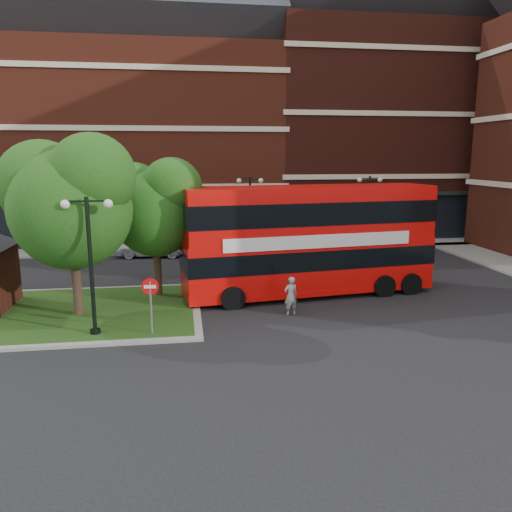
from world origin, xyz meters
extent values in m
plane|color=black|center=(0.00, 0.00, 0.00)|extent=(120.00, 120.00, 0.00)
cube|color=slate|center=(0.00, 16.50, 0.06)|extent=(44.00, 3.00, 0.12)
cube|color=maroon|center=(-8.00, 24.00, 7.00)|extent=(26.00, 12.00, 14.00)
cube|color=#471911|center=(14.00, 24.00, 8.00)|extent=(18.00, 12.00, 16.00)
cube|color=gray|center=(-8.00, 3.00, 0.06)|extent=(12.60, 7.60, 0.12)
cube|color=#19380F|center=(-8.00, 3.00, 0.07)|extent=(12.00, 7.00, 0.15)
cylinder|color=#2D2116|center=(-6.50, 2.50, 1.96)|extent=(0.36, 0.36, 3.92)
sphere|color=#1D4711|center=(-6.50, 2.50, 4.34)|extent=(4.60, 4.60, 4.60)
sphere|color=#1D4711|center=(-7.65, 3.19, 5.25)|extent=(3.45, 3.45, 3.45)
sphere|color=#1D4711|center=(-5.58, 2.04, 5.60)|extent=(3.22, 3.22, 3.22)
cylinder|color=#2D2116|center=(-3.50, 5.00, 1.74)|extent=(0.36, 0.36, 3.47)
sphere|color=#1D4711|center=(-3.50, 5.00, 3.84)|extent=(3.80, 3.80, 3.80)
sphere|color=#1D4711|center=(-4.45, 5.57, 4.65)|extent=(2.85, 2.85, 2.85)
sphere|color=#1D4711|center=(-2.74, 4.62, 4.96)|extent=(2.66, 2.66, 2.66)
cylinder|color=black|center=(-5.50, 0.20, 2.50)|extent=(0.14, 0.14, 5.00)
cylinder|color=black|center=(-5.50, 0.20, 0.15)|extent=(0.36, 0.36, 0.30)
cube|color=black|center=(-5.50, 0.20, 4.85)|extent=(1.40, 0.06, 0.06)
sphere|color=#F2EACC|center=(-6.20, 0.20, 4.75)|extent=(0.32, 0.32, 0.32)
sphere|color=#F2EACC|center=(-4.80, 0.20, 4.75)|extent=(0.32, 0.32, 0.32)
cylinder|color=black|center=(2.00, 14.50, 2.50)|extent=(0.14, 0.14, 5.00)
cylinder|color=black|center=(2.00, 14.50, 0.15)|extent=(0.36, 0.36, 0.30)
cube|color=black|center=(2.00, 14.50, 4.85)|extent=(1.40, 0.06, 0.06)
sphere|color=#F2EACC|center=(1.30, 14.50, 4.75)|extent=(0.32, 0.32, 0.32)
sphere|color=#F2EACC|center=(2.70, 14.50, 4.75)|extent=(0.32, 0.32, 0.32)
cylinder|color=black|center=(10.00, 14.50, 2.50)|extent=(0.14, 0.14, 5.00)
cylinder|color=black|center=(10.00, 14.50, 0.15)|extent=(0.36, 0.36, 0.30)
cube|color=black|center=(10.00, 14.50, 4.85)|extent=(1.40, 0.06, 0.06)
sphere|color=#F2EACC|center=(9.30, 14.50, 4.75)|extent=(0.32, 0.32, 0.32)
sphere|color=#F2EACC|center=(10.70, 14.50, 4.75)|extent=(0.32, 0.32, 0.32)
cube|color=red|center=(3.38, 4.56, 1.57)|extent=(11.74, 4.10, 2.19)
cube|color=red|center=(3.38, 4.56, 3.76)|extent=(11.62, 4.06, 2.19)
cube|color=black|center=(3.38, 4.56, 3.87)|extent=(11.74, 4.10, 0.99)
cube|color=silver|center=(3.56, 3.23, 2.72)|extent=(8.55, 1.18, 0.57)
imported|color=gray|center=(1.93, 1.70, 0.79)|extent=(0.65, 0.50, 1.59)
imported|color=silver|center=(-4.40, 14.50, 0.76)|extent=(4.60, 2.17, 1.52)
imported|color=silver|center=(5.97, 16.00, 0.65)|extent=(4.04, 1.73, 1.29)
cylinder|color=slate|center=(-3.50, -0.09, 1.03)|extent=(0.07, 0.07, 2.05)
cylinder|color=red|center=(-3.50, -0.09, 1.87)|extent=(0.60, 0.12, 0.60)
cube|color=white|center=(-3.50, -0.09, 1.87)|extent=(0.42, 0.09, 0.11)
camera|label=1|loc=(-2.28, -17.30, 6.40)|focal=35.00mm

